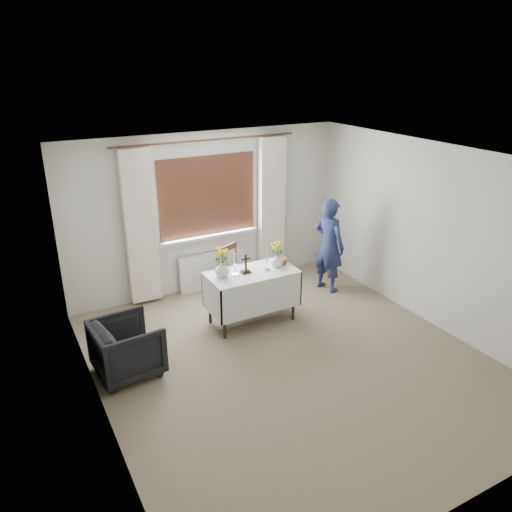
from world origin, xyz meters
The scene contains 12 objects.
ground centered at (0.00, 0.00, 0.00)m, with size 5.00×5.00×0.00m, color gray.
altar_table centered at (0.04, 1.12, 0.38)m, with size 1.24×0.64×0.76m, color white.
wooden_chair centered at (0.22, 1.93, 0.42)m, with size 0.39×0.39×0.84m, color #512D1B, non-canonical shape.
armchair centered at (-1.83, 0.72, 0.34)m, with size 0.72×0.74×0.68m, color black.
person centered at (1.61, 1.47, 0.76)m, with size 0.55×0.36×1.51m, color navy.
radiator centered at (0.00, 2.42, 0.30)m, with size 1.10×0.10×0.60m, color silver.
wooden_cross centered at (-0.04, 1.13, 0.90)m, with size 0.13×0.09×0.28m, color black, non-canonical shape.
candlestick_left centered at (-0.19, 1.15, 0.92)m, with size 0.09×0.09×0.31m, color silver, non-canonical shape.
candlestick_right centered at (0.26, 1.08, 0.92)m, with size 0.09×0.09×0.31m, color silver, non-canonical shape.
flower_vase_left centered at (-0.38, 1.18, 0.87)m, with size 0.20×0.20×0.21m, color silver.
flower_vase_right centered at (0.44, 1.12, 0.86)m, with size 0.18×0.18×0.19m, color silver.
wicker_basket centered at (0.54, 1.21, 0.80)m, with size 0.21×0.21×0.08m, color brown.
Camera 1 is at (-2.89, -4.42, 3.52)m, focal length 35.00 mm.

